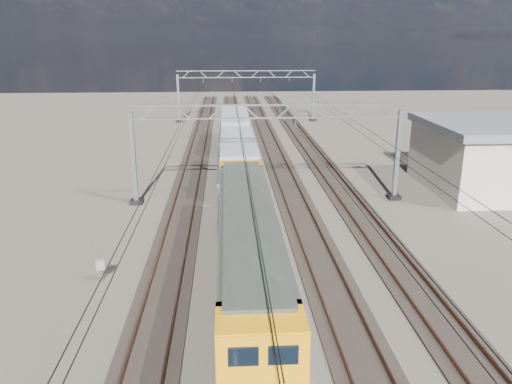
{
  "coord_description": "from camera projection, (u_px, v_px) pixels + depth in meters",
  "views": [
    {
      "loc": [
        -2.9,
        -30.75,
        11.63
      ],
      "look_at": [
        -1.14,
        -1.34,
        2.4
      ],
      "focal_mm": 35.0,
      "sensor_mm": 36.0,
      "label": 1
    }
  ],
  "objects": [
    {
      "name": "overhead_wires",
      "position": [
        263.0,
        115.0,
        38.83
      ],
      "size": [
        12.03,
        140.0,
        0.53
      ],
      "color": "black",
      "rests_on": "ground"
    },
    {
      "name": "track_outer_west",
      "position": [
        181.0,
        221.0,
        32.57
      ],
      "size": [
        2.6,
        140.0,
        0.3
      ],
      "color": "black",
      "rests_on": "ground"
    },
    {
      "name": "hopper_wagon_lead",
      "position": [
        238.0,
        157.0,
        40.51
      ],
      "size": [
        3.38,
        13.0,
        3.25
      ],
      "color": "black",
      "rests_on": "ground"
    },
    {
      "name": "track_loco",
      "position": [
        242.0,
        220.0,
        32.79
      ],
      "size": [
        2.6,
        140.0,
        0.3
      ],
      "color": "black",
      "rests_on": "ground"
    },
    {
      "name": "trackside_cabinet",
      "position": [
        100.0,
        265.0,
        24.41
      ],
      "size": [
        0.46,
        0.4,
        1.18
      ],
      "rotation": [
        0.0,
        0.0,
        0.3
      ],
      "color": "gray",
      "rests_on": "ground"
    },
    {
      "name": "catenary_gantry_mid",
      "position": [
        267.0,
        149.0,
        35.57
      ],
      "size": [
        19.9,
        0.9,
        7.11
      ],
      "color": "gray",
      "rests_on": "ground"
    },
    {
      "name": "track_inner_east",
      "position": [
        302.0,
        219.0,
        33.02
      ],
      "size": [
        2.6,
        140.0,
        0.3
      ],
      "color": "black",
      "rests_on": "ground"
    },
    {
      "name": "locomotive",
      "position": [
        247.0,
        241.0,
        23.62
      ],
      "size": [
        2.76,
        21.1,
        3.62
      ],
      "color": "black",
      "rests_on": "ground"
    },
    {
      "name": "track_outer_east",
      "position": [
        361.0,
        217.0,
        33.25
      ],
      "size": [
        2.6,
        140.0,
        0.3
      ],
      "color": "black",
      "rests_on": "ground"
    },
    {
      "name": "catenary_gantry_far",
      "position": [
        246.0,
        94.0,
        69.87
      ],
      "size": [
        19.9,
        0.9,
        7.11
      ],
      "color": "gray",
      "rests_on": "ground"
    },
    {
      "name": "ground",
      "position": [
        272.0,
        220.0,
        32.93
      ],
      "size": [
        160.0,
        160.0,
        0.0
      ],
      "primitive_type": "plane",
      "color": "black",
      "rests_on": "ground"
    },
    {
      "name": "hopper_wagon_mid",
      "position": [
        235.0,
        127.0,
        54.04
      ],
      "size": [
        3.38,
        13.0,
        3.25
      ],
      "color": "black",
      "rests_on": "ground"
    }
  ]
}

